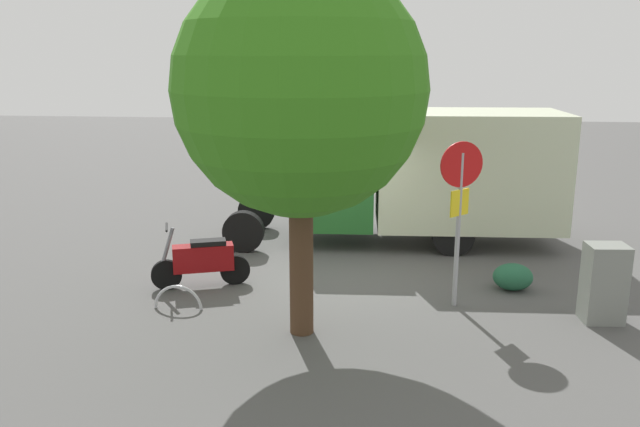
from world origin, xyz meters
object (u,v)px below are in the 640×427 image
(box_truck_near, at_px, (426,172))
(bike_rack_hoop, at_px, (178,309))
(motorcycle, at_px, (203,260))
(utility_cabinet, at_px, (604,283))
(stop_sign, at_px, (460,199))
(street_tree, at_px, (300,90))

(box_truck_near, distance_m, bike_rack_hoop, 6.43)
(motorcycle, xyz_separation_m, utility_cabinet, (-6.85, 0.89, 0.12))
(stop_sign, xyz_separation_m, bike_rack_hoop, (4.69, 0.63, -1.89))
(street_tree, bearing_deg, bike_rack_hoop, -17.92)
(box_truck_near, height_order, motorcycle, box_truck_near)
(stop_sign, height_order, bike_rack_hoop, stop_sign)
(stop_sign, xyz_separation_m, street_tree, (2.47, 1.34, 1.83))
(utility_cabinet, bearing_deg, motorcycle, -7.41)
(box_truck_near, bearing_deg, stop_sign, 92.32)
(utility_cabinet, bearing_deg, stop_sign, -10.40)
(street_tree, relative_size, utility_cabinet, 4.33)
(bike_rack_hoop, bearing_deg, utility_cabinet, -178.32)
(box_truck_near, bearing_deg, bike_rack_hoop, 42.90)
(utility_cabinet, relative_size, bike_rack_hoop, 1.51)
(street_tree, xyz_separation_m, bike_rack_hoop, (2.21, -0.72, -3.71))
(utility_cabinet, distance_m, bike_rack_hoop, 7.02)
(stop_sign, distance_m, utility_cabinet, 2.65)
(street_tree, bearing_deg, motorcycle, -41.06)
(bike_rack_hoop, bearing_deg, box_truck_near, -134.43)
(motorcycle, bearing_deg, bike_rack_hoop, 64.35)
(stop_sign, distance_m, street_tree, 3.35)
(box_truck_near, bearing_deg, street_tree, 64.79)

